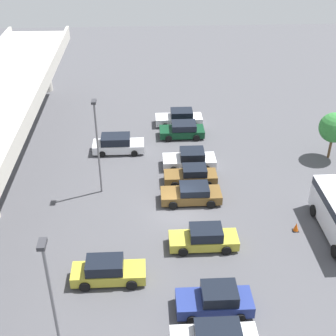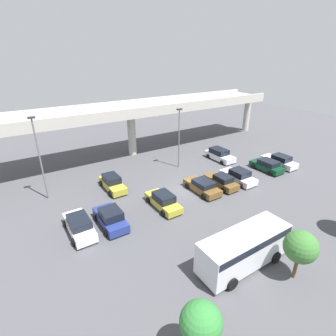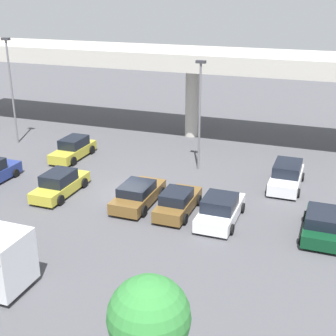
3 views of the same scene
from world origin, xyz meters
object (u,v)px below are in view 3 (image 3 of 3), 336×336
at_px(parked_car_3, 60,184).
at_px(tree_front_far_right, 149,317).
at_px(parked_car_5, 178,202).
at_px(traffic_cone, 10,243).
at_px(parked_car_8, 323,224).
at_px(lamp_post_mid_lot, 200,108).
at_px(parked_car_2, 73,149).
at_px(parked_car_4, 138,194).
at_px(parked_car_7, 287,176).
at_px(lamp_post_near_aisle, 11,84).
at_px(parked_car_6, 220,209).

xyz_separation_m(parked_car_3, tree_front_far_right, (11.81, -13.05, 2.34)).
relative_size(parked_car_5, traffic_cone, 6.37).
height_order(parked_car_8, lamp_post_mid_lot, lamp_post_mid_lot).
height_order(parked_car_2, tree_front_far_right, tree_front_far_right).
bearing_deg(parked_car_8, parked_car_2, 72.10).
distance_m(parked_car_8, traffic_cone, 16.89).
height_order(parked_car_3, parked_car_8, parked_car_3).
relative_size(parked_car_2, parked_car_3, 0.98).
distance_m(parked_car_4, parked_car_8, 11.17).
height_order(parked_car_7, lamp_post_near_aisle, lamp_post_near_aisle).
xyz_separation_m(parked_car_4, tree_front_far_right, (6.33, -13.40, 2.38)).
xyz_separation_m(parked_car_8, traffic_cone, (-15.29, -7.18, -0.39)).
bearing_deg(lamp_post_mid_lot, tree_front_far_right, -77.59).
distance_m(parked_car_6, parked_car_7, 7.24).
height_order(parked_car_4, parked_car_6, parked_car_6).
relative_size(parked_car_2, parked_car_6, 1.00).
distance_m(parked_car_8, lamp_post_near_aisle, 27.96).
height_order(parked_car_3, parked_car_6, parked_car_3).
bearing_deg(parked_car_2, parked_car_4, 53.60).
bearing_deg(parked_car_6, traffic_cone, 126.05).
xyz_separation_m(lamp_post_mid_lot, traffic_cone, (-5.89, -14.62, -4.43)).
distance_m(parked_car_5, parked_car_6, 2.69).
xyz_separation_m(parked_car_4, traffic_cone, (-4.12, -7.30, -0.37)).
xyz_separation_m(parked_car_5, tree_front_far_right, (3.59, -13.17, 2.37)).
bearing_deg(parked_car_3, lamp_post_mid_lot, -43.44).
xyz_separation_m(lamp_post_near_aisle, lamp_post_mid_lot, (16.97, -0.69, -0.47)).
bearing_deg(parked_car_7, lamp_post_near_aisle, -94.30).
bearing_deg(parked_car_6, lamp_post_near_aisle, 67.94).
bearing_deg(lamp_post_near_aisle, traffic_cone, -54.09).
relative_size(lamp_post_near_aisle, traffic_cone, 12.95).
bearing_deg(parked_car_2, parked_car_6, 64.63).
bearing_deg(parked_car_7, traffic_cone, -42.86).
bearing_deg(parked_car_8, parked_car_3, 90.77).
bearing_deg(parked_car_5, parked_car_8, -89.27).
height_order(parked_car_6, parked_car_8, parked_car_6).
height_order(parked_car_5, parked_car_7, parked_car_7).
height_order(parked_car_3, traffic_cone, parked_car_3).
distance_m(parked_car_5, tree_front_far_right, 13.85).
bearing_deg(lamp_post_mid_lot, lamp_post_near_aisle, 177.69).
distance_m(parked_car_2, parked_car_8, 20.57).
distance_m(lamp_post_mid_lot, tree_front_far_right, 21.27).
distance_m(parked_car_7, lamp_post_near_aisle, 24.11).
relative_size(parked_car_7, tree_front_far_right, 1.08).
distance_m(parked_car_5, parked_car_7, 8.61).
distance_m(parked_car_2, parked_car_4, 10.44).
relative_size(parked_car_7, traffic_cone, 6.87).
xyz_separation_m(parked_car_3, lamp_post_mid_lot, (7.25, 7.66, 4.03)).
xyz_separation_m(parked_car_3, parked_car_5, (8.22, 0.12, -0.04)).
bearing_deg(parked_car_8, lamp_post_near_aisle, 72.88).
bearing_deg(parked_car_3, lamp_post_near_aisle, 49.35).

